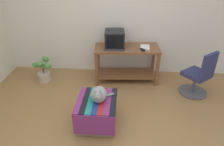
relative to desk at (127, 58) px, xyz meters
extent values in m
plane|color=olive|center=(-0.29, -1.60, -0.50)|extent=(14.00, 14.00, 0.00)
cube|color=silver|center=(-0.29, 0.45, 0.80)|extent=(8.00, 0.10, 2.60)
cube|color=brown|center=(-0.59, -0.29, -0.15)|extent=(0.06, 0.06, 0.70)
cube|color=brown|center=(0.62, -0.21, -0.15)|extent=(0.06, 0.06, 0.70)
cube|color=brown|center=(0.59, 0.29, -0.15)|extent=(0.06, 0.06, 0.70)
cube|color=brown|center=(-0.62, 0.21, -0.15)|extent=(0.06, 0.06, 0.70)
cube|color=brown|center=(0.00, 0.00, -0.36)|extent=(1.22, 0.56, 0.02)
cube|color=brown|center=(0.00, 0.00, 0.22)|extent=(1.32, 0.66, 0.04)
cube|color=black|center=(-0.25, 0.04, 0.25)|extent=(0.29, 0.31, 0.02)
cube|color=black|center=(-0.25, 0.04, 0.40)|extent=(0.41, 0.44, 0.32)
cube|color=black|center=(-0.24, -0.17, 0.41)|extent=(0.32, 0.03, 0.25)
cube|color=#333338|center=(-0.25, -0.15, 0.25)|extent=(0.41, 0.17, 0.02)
cube|color=white|center=(0.36, -0.02, 0.26)|extent=(0.20, 0.27, 0.03)
cube|color=#7A664C|center=(-0.43, -1.40, -0.29)|extent=(0.56, 0.63, 0.42)
cube|color=#7A2D6B|center=(-0.43, -1.74, -0.25)|extent=(0.59, 0.01, 0.34)
cube|color=#7A2D6B|center=(-0.69, -1.40, -0.07)|extent=(0.08, 0.68, 0.02)
cube|color=black|center=(-0.60, -1.40, -0.07)|extent=(0.08, 0.68, 0.02)
cube|color=#1E897A|center=(-0.52, -1.40, -0.07)|extent=(0.08, 0.68, 0.02)
cube|color=navy|center=(-0.43, -1.40, -0.07)|extent=(0.08, 0.68, 0.02)
cube|color=#AD2323|center=(-0.35, -1.40, -0.07)|extent=(0.08, 0.68, 0.02)
cube|color=#7A2D6B|center=(-0.27, -1.40, -0.07)|extent=(0.08, 0.68, 0.02)
cube|color=black|center=(-0.18, -1.40, -0.07)|extent=(0.08, 0.68, 0.02)
ellipsoid|color=gray|center=(-0.40, -1.39, 0.04)|extent=(0.24, 0.32, 0.21)
sphere|color=gray|center=(-0.40, -1.51, 0.10)|extent=(0.13, 0.13, 0.13)
cylinder|color=gray|center=(-0.30, -1.30, -0.04)|extent=(0.24, 0.15, 0.04)
cone|color=gray|center=(-0.43, -1.51, 0.18)|extent=(0.05, 0.05, 0.06)
cone|color=gray|center=(-0.36, -1.51, 0.18)|extent=(0.05, 0.05, 0.06)
sphere|color=#C6D151|center=(-0.42, -1.57, 0.11)|extent=(0.02, 0.02, 0.02)
sphere|color=#C6D151|center=(-0.37, -1.57, 0.11)|extent=(0.02, 0.02, 0.02)
cylinder|color=#B7A893|center=(-1.74, -0.17, -0.41)|extent=(0.26, 0.26, 0.18)
cylinder|color=brown|center=(-1.74, -0.17, -0.26)|extent=(0.03, 0.03, 0.11)
ellipsoid|color=#4C8E42|center=(-1.65, -0.15, -0.16)|extent=(0.17, 0.13, 0.12)
ellipsoid|color=#4C8E42|center=(-1.71, -0.04, -0.06)|extent=(0.14, 0.12, 0.13)
ellipsoid|color=#4C8E42|center=(-1.81, -0.10, -0.17)|extent=(0.15, 0.09, 0.12)
ellipsoid|color=#4C8E42|center=(-1.84, -0.23, -0.10)|extent=(0.18, 0.09, 0.11)
ellipsoid|color=#4C8E42|center=(-1.73, -0.26, -0.06)|extent=(0.12, 0.15, 0.10)
cylinder|color=#4C4C51|center=(1.31, -0.43, -0.48)|extent=(0.52, 0.52, 0.03)
cylinder|color=#4C4C51|center=(1.31, -0.43, -0.30)|extent=(0.05, 0.05, 0.34)
cube|color=navy|center=(1.31, -0.43, -0.09)|extent=(0.59, 0.59, 0.08)
cube|color=navy|center=(1.43, -0.58, 0.17)|extent=(0.33, 0.29, 0.44)
cube|color=black|center=(0.30, -0.16, 0.26)|extent=(0.10, 0.10, 0.04)
cylinder|color=#2351B2|center=(0.39, 0.09, 0.24)|extent=(0.14, 0.05, 0.01)
camera|label=1|loc=(-0.04, -3.86, 1.76)|focal=32.83mm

